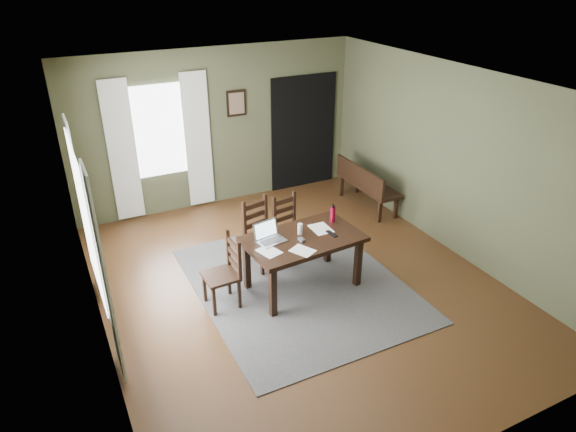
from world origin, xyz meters
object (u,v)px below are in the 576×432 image
chair_back_left (262,234)px  water_bottle (333,214)px  chair_back_right (290,227)px  chair_end (225,273)px  dining_table (303,243)px  laptop (269,236)px  bench (365,183)px

chair_back_left → water_bottle: bearing=-47.9°
water_bottle → chair_back_right: bearing=119.9°
chair_end → chair_back_left: (0.80, 0.66, 0.02)m
chair_back_left → chair_end: bearing=-154.0°
dining_table → laptop: (-0.42, 0.13, 0.15)m
chair_end → bench: 3.55m
chair_end → laptop: size_ratio=2.40×
chair_back_left → bench: (2.37, 0.92, -0.02)m
laptop → water_bottle: water_bottle is taller
water_bottle → bench: bearing=43.4°
chair_back_left → chair_back_right: 0.47m
chair_end → dining_table: bearing=83.2°
water_bottle → laptop: bearing=-175.6°
laptop → chair_back_left: bearing=64.2°
dining_table → laptop: laptop is taller
laptop → dining_table: bearing=-27.5°
laptop → water_bottle: 0.99m
dining_table → chair_back_left: size_ratio=1.56×
dining_table → water_bottle: water_bottle is taller
chair_end → chair_back_left: bearing=127.9°
dining_table → chair_back_right: bearing=70.9°
dining_table → chair_back_right: size_ratio=1.67×
water_bottle → chair_end: bearing=-175.9°
chair_back_left → bench: bearing=7.5°
dining_table → chair_end: (-1.05, 0.09, -0.20)m
water_bottle → dining_table: bearing=-159.8°
bench → water_bottle: 2.19m
chair_end → bench: chair_end is taller
chair_end → water_bottle: water_bottle is taller
dining_table → chair_end: 1.07m
chair_back_right → bench: (1.91, 0.87, 0.01)m
laptop → water_bottle: (0.98, 0.08, 0.05)m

